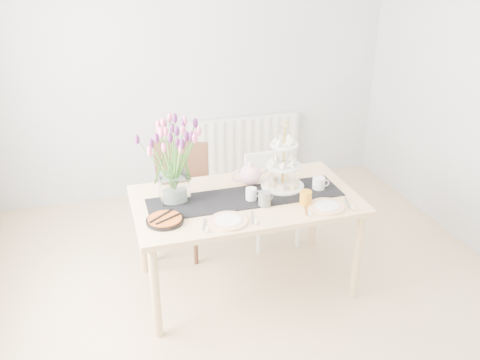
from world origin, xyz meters
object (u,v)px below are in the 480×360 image
object	(u,v)px
radiator	(244,145)
dining_table	(246,207)
mug_orange	(306,198)
mug_grey	(265,199)
chair_brown	(179,190)
cake_stand	(283,171)
plate_left	(228,221)
teapot	(250,175)
chair_white	(269,191)
cream_jug	(319,184)
plate_right	(327,206)
mug_white	(251,194)
tulip_vase	(171,149)
tart_tin	(165,220)

from	to	relation	value
radiator	dining_table	size ratio (longest dim) A/B	0.75
mug_orange	mug_grey	bearing A→B (deg)	132.00
dining_table	chair_brown	bearing A→B (deg)	117.75
cake_stand	plate_left	xyz separation A→B (m)	(-0.52, -0.38, -0.13)
teapot	chair_brown	bearing A→B (deg)	137.95
radiator	chair_white	distance (m)	1.11
cream_jug	mug_orange	bearing A→B (deg)	-118.13
dining_table	plate_right	world-z (taller)	plate_right
cream_jug	mug_white	distance (m)	0.53
radiator	mug_orange	bearing A→B (deg)	-94.49
chair_brown	tulip_vase	size ratio (longest dim) A/B	1.30
cake_stand	mug_white	xyz separation A→B (m)	(-0.29, -0.12, -0.09)
cake_stand	teapot	size ratio (longest dim) A/B	1.76
chair_brown	mug_white	world-z (taller)	chair_brown
plate_left	cream_jug	bearing A→B (deg)	19.64
radiator	dining_table	world-z (taller)	same
radiator	tart_tin	distance (m)	2.25
mug_white	tart_tin	bearing A→B (deg)	-161.95
cake_stand	mug_white	bearing A→B (deg)	-156.43
chair_white	teapot	xyz separation A→B (m)	(-0.32, -0.44, 0.39)
radiator	plate_left	distance (m)	2.19
cake_stand	mug_grey	bearing A→B (deg)	-133.85
chair_white	tart_tin	xyz separation A→B (m)	(-1.02, -0.81, 0.32)
chair_brown	mug_orange	size ratio (longest dim) A/B	9.32
dining_table	tart_tin	distance (m)	0.64
radiator	mug_white	world-z (taller)	mug_white
cream_jug	plate_right	xyz separation A→B (m)	(-0.06, -0.27, -0.04)
plate_left	dining_table	bearing A→B (deg)	54.41
tart_tin	mug_white	bearing A→B (deg)	11.95
tulip_vase	plate_right	world-z (taller)	tulip_vase
teapot	cream_jug	xyz separation A→B (m)	(0.46, -0.21, -0.04)
tulip_vase	cake_stand	world-z (taller)	tulip_vase
mug_orange	dining_table	bearing A→B (deg)	114.80
mug_orange	chair_brown	bearing A→B (deg)	93.33
radiator	chair_white	bearing A→B (deg)	-95.94
mug_white	plate_left	distance (m)	0.35
cream_jug	mug_orange	size ratio (longest dim) A/B	0.93
radiator	tulip_vase	bearing A→B (deg)	-122.07
plate_right	mug_white	bearing A→B (deg)	151.81
radiator	tart_tin	world-z (taller)	tart_tin
dining_table	mug_grey	bearing A→B (deg)	-58.53
dining_table	cream_jug	distance (m)	0.57
cream_jug	tart_tin	distance (m)	1.18
teapot	tart_tin	world-z (taller)	teapot
chair_brown	teapot	size ratio (longest dim) A/B	3.44
tart_tin	mug_grey	size ratio (longest dim) A/B	2.42
dining_table	cream_jug	bearing A→B (deg)	-2.13
plate_left	mug_grey	bearing A→B (deg)	25.87
chair_white	teapot	bearing A→B (deg)	-126.80
chair_brown	chair_white	xyz separation A→B (m)	(0.77, -0.06, -0.10)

